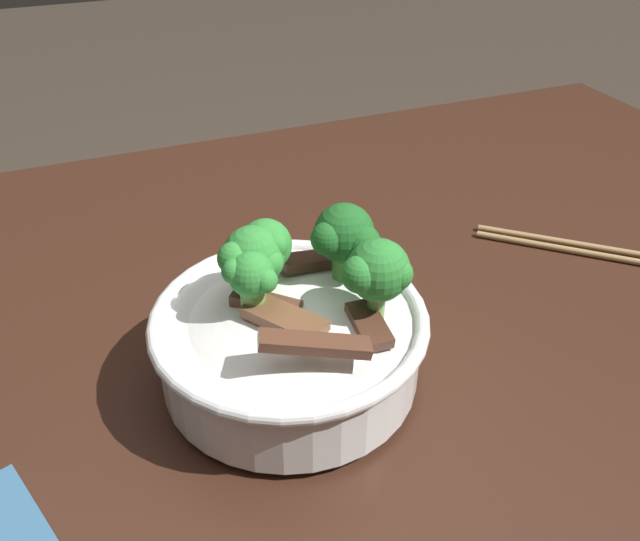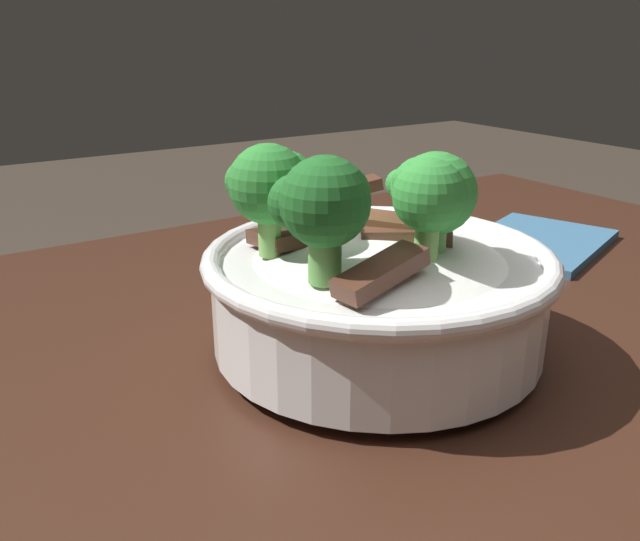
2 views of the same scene
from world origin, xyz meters
TOP-DOWN VIEW (x-y plane):
  - dining_table at (0.00, 0.00)m, footprint 1.22×0.85m
  - rice_bowl at (0.11, 0.08)m, footprint 0.22×0.22m
  - chopsticks_pair at (-0.24, 0.02)m, footprint 0.18×0.17m

SIDE VIEW (x-z plane):
  - dining_table at x=0.00m, z-range 0.26..1.00m
  - chopsticks_pair at x=-0.24m, z-range 0.75..0.75m
  - rice_bowl at x=0.11m, z-range 0.73..0.87m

